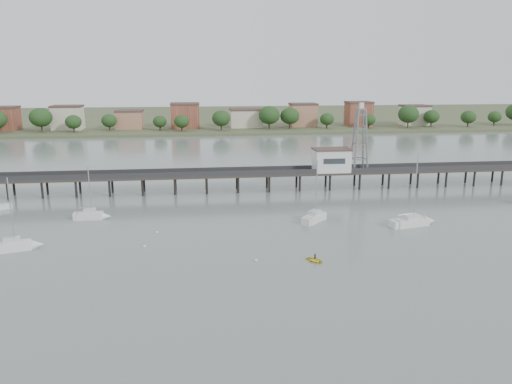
% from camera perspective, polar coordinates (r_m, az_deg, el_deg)
% --- Properties ---
extents(ground_plane, '(500.00, 500.00, 0.00)m').
position_cam_1_polar(ground_plane, '(56.10, -0.36, -14.24)').
color(ground_plane, slate).
rests_on(ground_plane, ground).
extents(pier, '(150.00, 5.00, 5.50)m').
position_cam_1_polar(pier, '(111.71, -3.91, 1.96)').
color(pier, '#2D2823').
rests_on(pier, ground).
extents(pier_building, '(8.40, 5.40, 5.30)m').
position_cam_1_polar(pier_building, '(115.19, 8.61, 3.65)').
color(pier_building, silver).
rests_on(pier_building, ground).
extents(lattice_tower, '(3.20, 3.20, 15.50)m').
position_cam_1_polar(lattice_tower, '(116.43, 11.79, 5.83)').
color(lattice_tower, slate).
rests_on(lattice_tower, ground).
extents(sailboat_d, '(8.51, 4.18, 13.53)m').
position_cam_1_polar(sailboat_d, '(92.02, 17.93, -3.23)').
color(sailboat_d, silver).
rests_on(sailboat_d, ground).
extents(sailboat_a, '(7.32, 3.97, 11.73)m').
position_cam_1_polar(sailboat_a, '(83.67, -25.38, -5.56)').
color(sailboat_a, silver).
rests_on(sailboat_a, ground).
extents(sailboat_b, '(6.10, 1.91, 10.23)m').
position_cam_1_polar(sailboat_b, '(95.72, -17.99, -2.59)').
color(sailboat_b, silver).
rests_on(sailboat_b, ground).
extents(sailboat_c, '(6.23, 6.44, 11.59)m').
position_cam_1_polar(sailboat_c, '(91.08, 7.03, -2.82)').
color(sailboat_c, silver).
rests_on(sailboat_c, ground).
extents(white_tender, '(4.26, 3.11, 1.53)m').
position_cam_1_polar(white_tender, '(109.78, -27.20, -1.52)').
color(white_tender, silver).
rests_on(white_tender, ground).
extents(yellow_dinghy, '(1.88, 1.60, 2.70)m').
position_cam_1_polar(yellow_dinghy, '(71.90, 6.74, -7.88)').
color(yellow_dinghy, yellow).
rests_on(yellow_dinghy, ground).
extents(dinghy_occupant, '(0.51, 1.02, 0.23)m').
position_cam_1_polar(dinghy_occupant, '(71.90, 6.74, -7.88)').
color(dinghy_occupant, black).
rests_on(dinghy_occupant, ground).
extents(mooring_buoys, '(87.82, 15.25, 0.39)m').
position_cam_1_polar(mooring_buoys, '(79.07, -4.28, -5.75)').
color(mooring_buoys, beige).
rests_on(mooring_buoys, ground).
extents(far_shore, '(500.00, 170.00, 10.40)m').
position_cam_1_polar(far_shore, '(290.04, -5.80, 8.48)').
color(far_shore, '#475133').
rests_on(far_shore, ground).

